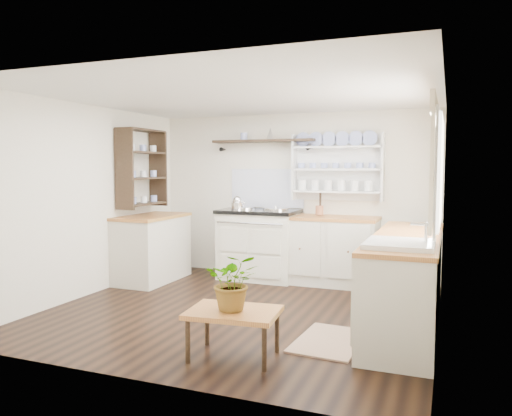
% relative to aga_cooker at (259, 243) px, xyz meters
% --- Properties ---
extents(floor, '(4.00, 3.80, 0.01)m').
position_rel_aga_cooker_xyz_m(floor, '(0.39, -1.57, -0.49)').
color(floor, black).
rests_on(floor, ground).
extents(wall_back, '(4.00, 0.02, 2.30)m').
position_rel_aga_cooker_xyz_m(wall_back, '(0.39, 0.33, 0.66)').
color(wall_back, silver).
rests_on(wall_back, ground).
extents(wall_right, '(0.02, 3.80, 2.30)m').
position_rel_aga_cooker_xyz_m(wall_right, '(2.39, -1.57, 0.66)').
color(wall_right, silver).
rests_on(wall_right, ground).
extents(wall_left, '(0.02, 3.80, 2.30)m').
position_rel_aga_cooker_xyz_m(wall_left, '(-1.61, -1.57, 0.66)').
color(wall_left, silver).
rests_on(wall_left, ground).
extents(ceiling, '(4.00, 3.80, 0.01)m').
position_rel_aga_cooker_xyz_m(ceiling, '(0.39, -1.57, 1.81)').
color(ceiling, white).
rests_on(ceiling, wall_back).
extents(window, '(0.08, 1.55, 1.22)m').
position_rel_aga_cooker_xyz_m(window, '(2.34, -1.42, 1.07)').
color(window, white).
rests_on(window, wall_right).
extents(aga_cooker, '(1.08, 0.75, 1.00)m').
position_rel_aga_cooker_xyz_m(aga_cooker, '(0.00, 0.00, 0.00)').
color(aga_cooker, silver).
rests_on(aga_cooker, floor).
extents(back_cabinets, '(1.27, 0.63, 0.90)m').
position_rel_aga_cooker_xyz_m(back_cabinets, '(0.99, 0.03, -0.03)').
color(back_cabinets, beige).
rests_on(back_cabinets, floor).
extents(right_cabinets, '(0.62, 2.43, 0.90)m').
position_rel_aga_cooker_xyz_m(right_cabinets, '(2.09, -1.47, -0.03)').
color(right_cabinets, beige).
rests_on(right_cabinets, floor).
extents(belfast_sink, '(0.55, 0.60, 0.45)m').
position_rel_aga_cooker_xyz_m(belfast_sink, '(2.09, -2.22, 0.31)').
color(belfast_sink, white).
rests_on(belfast_sink, right_cabinets).
extents(left_cabinets, '(0.62, 1.13, 0.90)m').
position_rel_aga_cooker_xyz_m(left_cabinets, '(-1.31, -0.67, -0.03)').
color(left_cabinets, beige).
rests_on(left_cabinets, floor).
extents(plate_rack, '(1.20, 0.22, 0.90)m').
position_rel_aga_cooker_xyz_m(plate_rack, '(1.04, 0.29, 1.06)').
color(plate_rack, white).
rests_on(plate_rack, wall_back).
extents(high_shelf, '(1.50, 0.29, 0.16)m').
position_rel_aga_cooker_xyz_m(high_shelf, '(-0.01, 0.21, 1.42)').
color(high_shelf, black).
rests_on(high_shelf, wall_back).
extents(left_shelving, '(0.28, 0.80, 1.05)m').
position_rel_aga_cooker_xyz_m(left_shelving, '(-1.45, -0.67, 1.06)').
color(left_shelving, black).
rests_on(left_shelving, wall_left).
extents(kettle, '(0.18, 0.18, 0.22)m').
position_rel_aga_cooker_xyz_m(kettle, '(-0.28, -0.12, 0.55)').
color(kettle, silver).
rests_on(kettle, aga_cooker).
extents(utensil_crock, '(0.11, 0.11, 0.13)m').
position_rel_aga_cooker_xyz_m(utensil_crock, '(0.83, 0.11, 0.48)').
color(utensil_crock, '#985938').
rests_on(utensil_crock, back_cabinets).
extents(center_table, '(0.77, 0.59, 0.39)m').
position_rel_aga_cooker_xyz_m(center_table, '(0.85, -2.81, -0.14)').
color(center_table, brown).
rests_on(center_table, floor).
extents(potted_plant, '(0.52, 0.49, 0.47)m').
position_rel_aga_cooker_xyz_m(potted_plant, '(0.85, -2.81, 0.14)').
color(potted_plant, '#3F7233').
rests_on(potted_plant, center_table).
extents(floor_rug, '(0.60, 0.88, 0.02)m').
position_rel_aga_cooker_xyz_m(floor_rug, '(1.50, -2.17, -0.48)').
color(floor_rug, '#957257').
rests_on(floor_rug, floor).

